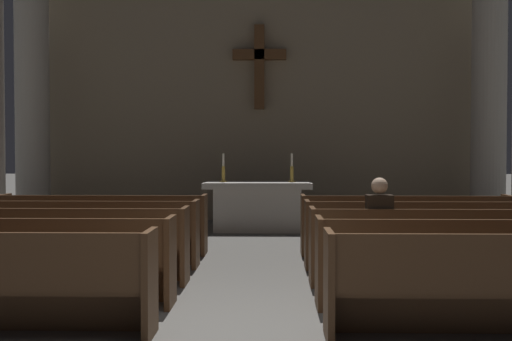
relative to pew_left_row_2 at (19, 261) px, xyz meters
name	(u,v)px	position (x,y,z in m)	size (l,w,h in m)	color
ground_plane	(239,337)	(2.39, -1.08, -0.48)	(80.00, 80.00, 0.00)	#66635E
pew_left_row_2	(19,261)	(0.00, 0.00, 0.00)	(3.27, 0.50, 0.95)	brown
pew_left_row_3	(55,245)	(0.00, 1.12, 0.00)	(3.27, 0.50, 0.95)	brown
pew_left_row_4	(82,233)	(0.00, 2.24, 0.00)	(3.27, 0.50, 0.95)	brown
pew_left_row_5	(103,224)	(0.00, 3.37, 0.00)	(3.27, 0.50, 0.95)	brown
pew_right_row_2	(474,263)	(4.78, 0.00, 0.00)	(3.27, 0.50, 0.95)	brown
pew_right_row_3	(445,247)	(4.78, 1.12, 0.00)	(3.27, 0.50, 0.95)	brown
pew_right_row_4	(422,234)	(4.78, 2.24, 0.00)	(3.27, 0.50, 0.95)	brown
pew_right_row_5	(405,225)	(4.78, 3.37, 0.00)	(3.27, 0.50, 0.95)	brown
column_left_fourth	(32,98)	(-2.63, 7.32, 2.34)	(1.11, 1.11, 5.80)	#ADA89E
column_right_fourth	(489,97)	(7.41, 7.32, 2.34)	(1.11, 1.11, 5.80)	#ADA89E
altar	(258,205)	(2.39, 6.30, 0.06)	(2.20, 0.90, 1.01)	#BCB7AD
candlestick_left	(223,173)	(1.69, 6.30, 0.71)	(0.16, 0.16, 0.58)	#B79338
candlestick_right	(292,173)	(3.09, 6.30, 0.71)	(0.16, 0.16, 0.58)	#B79338
apse_with_cross	(260,82)	(2.39, 8.52, 2.80)	(11.22, 0.48, 6.55)	gray
lone_worshipper	(378,228)	(3.98, 1.16, 0.22)	(0.32, 0.43, 1.32)	#26262B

